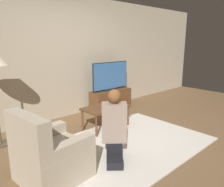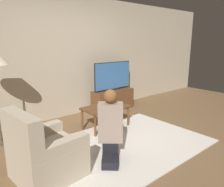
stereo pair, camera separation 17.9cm
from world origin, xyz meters
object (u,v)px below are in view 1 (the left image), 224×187
Objects in this scene: tv at (111,76)px; person_kneeling at (114,125)px; coffee_table at (106,109)px; armchair at (50,157)px.

person_kneeling is (-1.51, -1.74, -0.33)m from tv.
person_kneeling reaches higher than coffee_table.
armchair is 0.89× the size of person_kneeling.
tv is 1.27m from coffee_table.
coffee_table is at bearing -136.71° from tv.
armchair is 0.94m from person_kneeling.
armchair is at bearing -146.69° from tv.
coffee_table is 0.88× the size of person_kneeling.
person_kneeling is at bearing -130.95° from tv.
person_kneeling is at bearing -105.54° from armchair.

